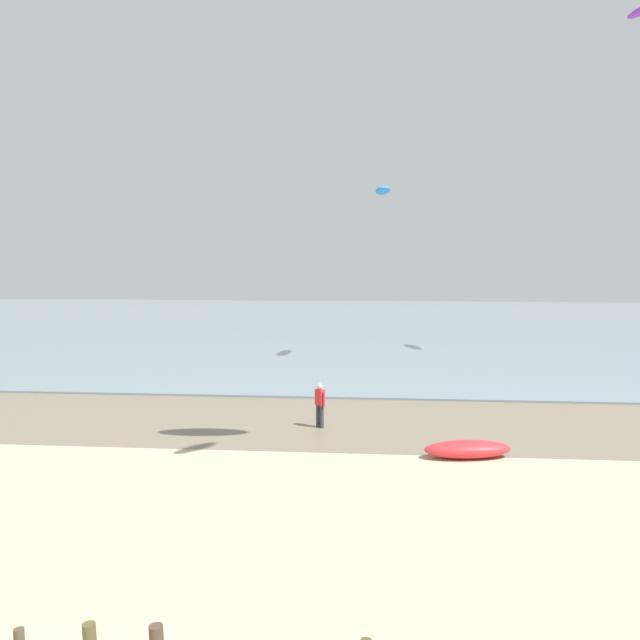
# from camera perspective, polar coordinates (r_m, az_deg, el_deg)

# --- Properties ---
(wet_sand_strip) EXTENTS (120.00, 8.77, 0.01)m
(wet_sand_strip) POSITION_cam_1_polar(r_m,az_deg,el_deg) (28.08, -5.64, -8.25)
(wet_sand_strip) COLOR #7A6D59
(wet_sand_strip) RESTS_ON ground
(sea) EXTENTS (160.00, 70.00, 0.10)m
(sea) POSITION_cam_1_polar(r_m,az_deg,el_deg) (66.71, 0.79, -0.35)
(sea) COLOR gray
(sea) RESTS_ON ground
(person_mid_beach) EXTENTS (0.43, 0.42, 1.71)m
(person_mid_beach) POSITION_cam_1_polar(r_m,az_deg,el_deg) (26.58, -0.01, -6.98)
(person_mid_beach) COLOR #383842
(person_mid_beach) RESTS_ON ground
(grounded_kite) EXTENTS (3.00, 1.49, 0.57)m
(grounded_kite) POSITION_cam_1_polar(r_m,az_deg,el_deg) (23.32, 12.15, -10.44)
(grounded_kite) COLOR red
(grounded_kite) RESTS_ON ground
(kite_aloft_2) EXTENTS (1.15, 2.89, 0.65)m
(kite_aloft_2) POSITION_cam_1_polar(r_m,az_deg,el_deg) (42.92, 5.25, 10.67)
(kite_aloft_2) COLOR #2384D1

